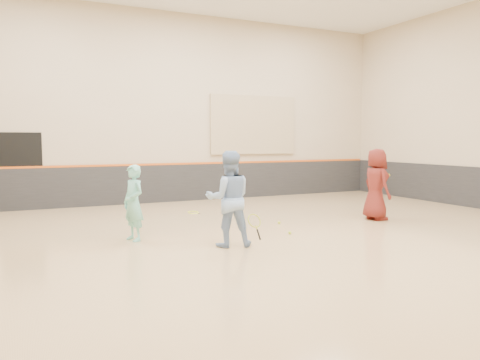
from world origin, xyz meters
name	(u,v)px	position (x,y,z in m)	size (l,w,h in m)	color
room	(263,197)	(0.00, 0.00, 0.81)	(15.04, 12.04, 6.22)	tan
wainscot_back	(176,183)	(0.00, 5.97, 0.60)	(14.90, 0.04, 1.20)	#232326
accent_stripe	(176,164)	(0.00, 5.96, 1.22)	(14.90, 0.03, 0.06)	#D85914
acoustic_panel	(254,125)	(2.80, 5.95, 2.50)	(3.20, 0.08, 2.00)	tan
doorway	(22,172)	(-4.50, 5.98, 1.10)	(1.10, 0.05, 2.20)	black
girl	(134,203)	(-2.53, 0.70, 0.75)	(0.55, 0.36, 1.51)	#7DD8C7
instructor	(229,199)	(-1.03, -0.55, 0.90)	(0.87, 0.68, 1.80)	#8CABD8
young_man	(376,184)	(3.49, 0.55, 0.89)	(0.87, 0.56, 1.78)	maroon
held_racket	(254,221)	(-0.64, -0.86, 0.50)	(0.35, 0.35, 0.55)	gold
spare_racket	(193,211)	(-0.30, 3.49, 0.05)	(0.69, 0.69, 0.10)	#D1E131
ball_under_racket	(290,233)	(0.58, -0.11, 0.03)	(0.07, 0.07, 0.07)	#B5D130
ball_in_hand	(389,175)	(3.74, 0.39, 1.12)	(0.07, 0.07, 0.07)	gold
ball_beside_spare	(279,223)	(0.99, 1.04, 0.03)	(0.07, 0.07, 0.07)	#D3E535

